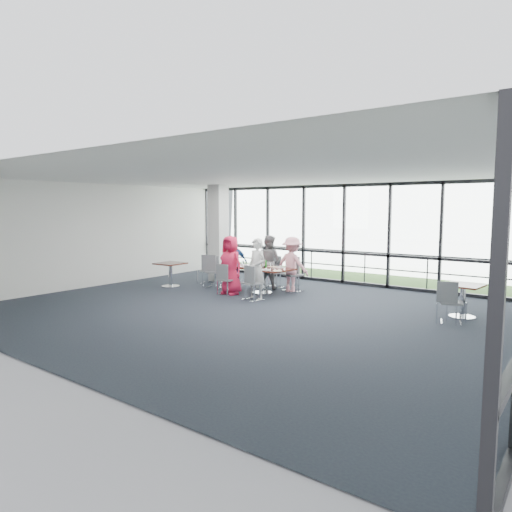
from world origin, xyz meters
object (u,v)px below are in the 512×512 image
Objects in this scene: chair_spare_la at (215,272)px; chair_spare_r at (452,303)px; side_table_left at (170,267)px; chair_main_nr at (253,283)px; diner_near_right at (257,269)px; chair_spare_lb at (208,270)px; side_table_right at (463,290)px; diner_far_right at (292,265)px; diner_far_left at (269,262)px; main_table at (262,272)px; chair_main_nl at (227,280)px; structural_column at (218,233)px; diner_end at (234,263)px; chair_main_end at (228,274)px; chair_main_fr at (293,275)px; chair_main_fl at (274,272)px; diner_near_left at (231,265)px.

chair_spare_r is (6.93, -0.26, -0.05)m from chair_spare_la.
chair_main_nr is (3.33, -0.16, -0.16)m from side_table_left.
diner_near_right is 4.88m from chair_spare_r.
chair_spare_r reaches higher than chair_spare_lb.
side_table_right is 0.86× the size of chair_spare_la.
diner_far_right is at bearing 165.00° from chair_spare_lb.
side_table_right is 0.54× the size of diner_far_right.
chair_spare_r is (5.57, -1.17, -0.37)m from diner_far_left.
side_table_left is 3.81m from diner_far_right.
chair_main_nr is (0.41, -1.00, -0.15)m from main_table.
chair_main_nl is at bearing 52.12° from diner_far_right.
diner_far_right is at bearing 0.72° from chair_spare_la.
diner_far_right is (3.08, -0.27, -0.79)m from structural_column.
side_table_left is (-0.41, -1.79, -0.98)m from structural_column.
diner_end is 1.78× the size of chair_main_nl.
chair_spare_lb reaches higher than side_table_right.
diner_far_left is 0.90m from diner_far_right.
side_table_right is 5.04m from diner_near_right.
chair_main_end is (-1.84, 0.95, -0.41)m from diner_near_right.
chair_spare_la is at bearing -176.38° from side_table_right.
structural_column is at bearing 18.40° from chair_main_fr.
chair_spare_lb reaches higher than side_table_left.
chair_spare_r is at bearing -175.93° from chair_main_fl.
diner_far_right reaches higher than chair_main_nr.
chair_spare_la reaches higher than chair_main_fl.
structural_column reaches higher than chair_main_nr.
structural_column is 1.99× the size of diner_far_right.
diner_far_left is at bearing -4.70° from structural_column.
main_table is 1.94× the size of chair_spare_la.
structural_column is 2.59m from diner_near_left.
diner_near_left reaches higher than chair_main_nl.
chair_spare_la reaches higher than chair_main_nl.
chair_main_nl is 1.22m from chair_main_end.
chair_main_nl is at bearing 73.70° from chair_main_fr.
chair_main_nl is (2.26, 0.05, -0.19)m from side_table_left.
chair_main_fr is (1.75, 0.58, -0.27)m from diner_end.
diner_far_left reaches higher than chair_spare_r.
main_table is 1.00m from chair_main_fl.
diner_far_left is at bearing 144.06° from diner_end.
chair_main_end reaches higher than side_table_left.
main_table is 5.32m from side_table_right.
structural_column is at bearing 162.60° from chair_main_nr.
diner_near_right reaches higher than side_table_right.
side_table_left is 3.23m from chair_main_fl.
chair_main_fl reaches higher than chair_main_nl.
chair_spare_la is at bearing -52.96° from structural_column.
chair_main_nr is at bearing 86.39° from diner_far_right.
diner_near_right is 1.87m from diner_end.
diner_far_right is at bearing 178.92° from chair_main_fl.
chair_spare_lb is (-1.20, 0.10, -0.33)m from diner_end.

